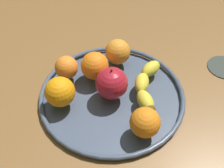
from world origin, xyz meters
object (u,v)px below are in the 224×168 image
at_px(orange_back_right, 145,122).
at_px(orange_back_left, 95,66).
at_px(orange_front_left, 118,52).
at_px(banana, 146,85).
at_px(orange_front_right, 60,92).
at_px(fruit_bowl, 112,94).
at_px(orange_center, 66,67).
at_px(apple, 111,83).

distance_m(orange_back_right, orange_back_left, 0.22).
bearing_deg(orange_back_left, orange_front_left, 140.74).
distance_m(banana, orange_back_right, 0.13).
height_order(orange_back_left, orange_front_left, orange_back_left).
distance_m(banana, orange_front_right, 0.22).
distance_m(fruit_bowl, orange_front_left, 0.13).
relative_size(fruit_bowl, orange_front_right, 5.09).
relative_size(orange_center, orange_front_left, 0.87).
bearing_deg(fruit_bowl, orange_center, -108.68).
bearing_deg(orange_back_right, orange_back_left, -139.02).
xyz_separation_m(orange_center, orange_front_right, (0.09, 0.01, 0.01)).
xyz_separation_m(orange_back_right, orange_front_right, (-0.06, -0.21, 0.00)).
distance_m(fruit_bowl, orange_back_left, 0.09).
bearing_deg(apple, fruit_bowl, 176.16).
bearing_deg(orange_center, apple, 68.09).
bearing_deg(orange_front_left, orange_back_right, 20.55).
bearing_deg(orange_center, orange_back_right, 54.72).
xyz_separation_m(fruit_bowl, orange_back_left, (-0.05, -0.05, 0.05)).
height_order(apple, orange_center, apple).
distance_m(banana, orange_back_left, 0.14).
bearing_deg(orange_front_left, orange_center, -59.53).
relative_size(apple, orange_back_right, 1.30).
xyz_separation_m(orange_back_right, orange_front_left, (-0.23, -0.09, 0.00)).
bearing_deg(apple, banana, 108.18).
distance_m(apple, orange_front_right, 0.13).
height_order(fruit_bowl, banana, banana).
bearing_deg(orange_front_left, orange_back_left, -39.26).
xyz_separation_m(banana, orange_front_left, (-0.10, -0.08, 0.02)).
xyz_separation_m(orange_center, orange_back_left, (-0.01, 0.08, 0.01)).
distance_m(fruit_bowl, orange_back_right, 0.15).
height_order(banana, apple, apple).
bearing_deg(orange_front_right, orange_front_left, 144.30).
bearing_deg(banana, orange_front_right, -66.47).
xyz_separation_m(orange_front_right, orange_front_left, (-0.17, 0.12, -0.00)).
height_order(banana, orange_back_left, orange_back_left).
distance_m(apple, orange_front_left, 0.13).
relative_size(apple, orange_center, 1.44).
bearing_deg(orange_center, orange_front_left, 120.47).
relative_size(banana, orange_back_left, 2.58).
relative_size(fruit_bowl, apple, 4.22).
height_order(apple, orange_back_left, apple).
xyz_separation_m(apple, orange_front_right, (0.04, -0.12, -0.00)).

